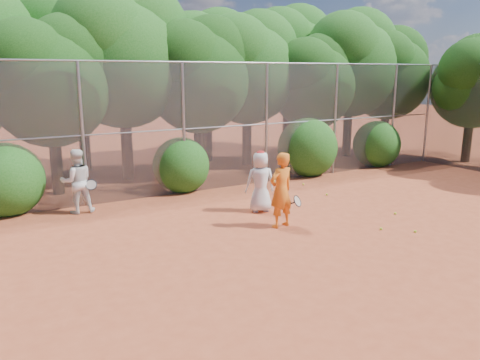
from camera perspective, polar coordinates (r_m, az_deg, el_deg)
ground at (r=10.46m, az=11.71°, el=-7.97°), size 80.00×80.00×0.00m
fence_back at (r=14.84m, az=-3.72°, el=6.61°), size 20.05×0.09×4.03m
tree_2 at (r=15.26m, az=-22.12°, el=11.65°), size 3.99×3.47×5.47m
tree_3 at (r=16.79m, az=-14.06°, el=15.01°), size 4.89×4.26×6.70m
tree_4 at (r=17.06m, az=-5.08°, el=13.15°), size 4.19×3.64×5.73m
tree_5 at (r=18.94m, az=0.98°, el=14.05°), size 4.51×3.92×6.17m
tree_6 at (r=19.51m, az=8.98°, el=12.16°), size 3.86×3.36×5.29m
tree_7 at (r=21.61m, az=13.42°, el=14.19°), size 4.77×4.14×6.53m
tree_8 at (r=22.79m, az=17.67°, el=12.69°), size 4.25×3.70×5.82m
tree_10 at (r=18.70m, az=-19.04°, el=15.16°), size 5.15×4.48×7.06m
tree_11 at (r=19.89m, az=-4.00°, el=14.30°), size 4.64×4.03×6.35m
tree_12 at (r=22.71m, az=5.97°, el=14.97°), size 5.02×4.37×6.88m
tree_13 at (r=21.80m, az=26.63°, el=11.04°), size 3.86×3.36×5.29m
bush_0 at (r=13.86m, az=-26.68°, el=0.38°), size 2.00×2.00×2.00m
bush_1 at (r=14.93m, az=-7.20°, el=2.10°), size 1.80×1.80×1.80m
bush_2 at (r=17.38m, az=8.23°, el=4.27°), size 2.20×2.20×2.20m
bush_3 at (r=19.72m, az=16.33°, el=4.46°), size 1.90×1.90×1.90m
player_yellow at (r=11.31m, az=5.03°, el=-1.25°), size 0.89×0.61×1.84m
player_teen at (r=12.57m, az=2.50°, el=-0.18°), size 0.91×0.71×1.67m
player_white at (r=13.18m, az=-19.26°, el=-0.15°), size 0.90×0.76×1.73m
ball_0 at (r=14.60m, az=10.54°, el=-1.75°), size 0.07×0.07×0.07m
ball_1 at (r=11.83m, az=20.58°, el=-5.89°), size 0.07×0.07×0.07m
ball_2 at (r=13.13m, az=18.40°, el=-3.88°), size 0.07×0.07×0.07m
ball_3 at (r=11.76m, az=16.82°, el=-5.72°), size 0.07×0.07×0.07m
ball_4 at (r=15.83m, az=7.72°, el=-0.51°), size 0.07×0.07×0.07m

